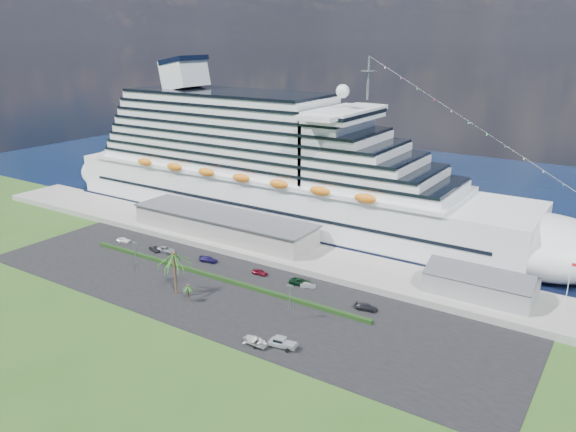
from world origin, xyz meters
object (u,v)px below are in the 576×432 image
Objects in this scene: cruise_ship at (277,172)px; pickup_truck at (282,343)px; parked_car_3 at (208,259)px; boat_trailer at (256,341)px.

cruise_ship is 31.91× the size of pickup_truck.
cruise_ship is at bearing -3.99° from parked_car_3.
parked_car_3 is at bearing 148.08° from pickup_truck.
boat_trailer is at bearing -152.33° from pickup_truck.
parked_car_3 is at bearing 142.43° from boat_trailer.
cruise_ship is at bearing 125.00° from pickup_truck.
pickup_truck is at bearing 27.67° from boat_trailer.
boat_trailer reaches higher than parked_car_3.
cruise_ship reaches higher than pickup_truck.
parked_car_3 is 49.15m from pickup_truck.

